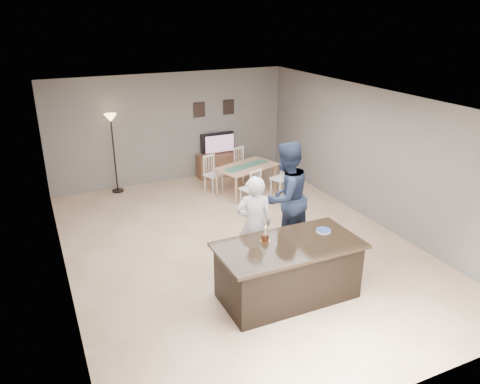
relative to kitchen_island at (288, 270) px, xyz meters
name	(u,v)px	position (x,y,z in m)	size (l,w,h in m)	color
floor	(238,246)	(0.00, 1.80, -0.45)	(8.00, 8.00, 0.00)	tan
room_shell	(238,160)	(0.00, 1.80, 1.22)	(8.00, 8.00, 8.00)	slate
kitchen_island	(288,270)	(0.00, 0.00, 0.00)	(2.15, 1.10, 0.90)	black
tv_console	(220,165)	(1.20, 5.57, -0.15)	(1.20, 0.40, 0.60)	brown
television	(219,143)	(1.20, 5.64, 0.41)	(0.91, 0.12, 0.53)	black
tv_screen_glow	(220,144)	(1.20, 5.56, 0.42)	(0.78, 0.78, 0.00)	#FA551B
picture_frames	(214,108)	(1.15, 5.78, 1.30)	(1.10, 0.02, 0.38)	black
doorway	(78,288)	(-2.99, -0.50, 0.80)	(0.00, 2.10, 2.65)	black
woman	(254,224)	(-0.11, 0.94, 0.38)	(0.61, 0.40, 1.67)	silver
man	(286,198)	(0.72, 1.35, 0.56)	(0.98, 0.77, 2.02)	#1B243C
birthday_cake	(265,238)	(-0.28, 0.23, 0.50)	(0.15, 0.15, 0.24)	gold
plate_stack	(323,231)	(0.69, 0.13, 0.46)	(0.23, 0.23, 0.04)	white
dining_table	(247,171)	(1.30, 4.17, 0.10)	(1.81, 1.96, 0.87)	tan
floor_lamp	(112,132)	(-1.48, 5.55, 1.01)	(0.28, 0.28, 1.88)	black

